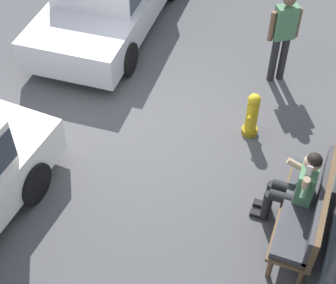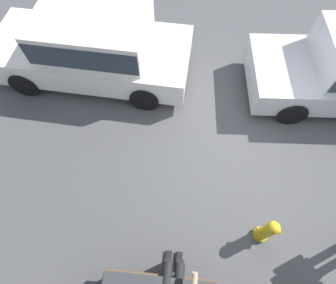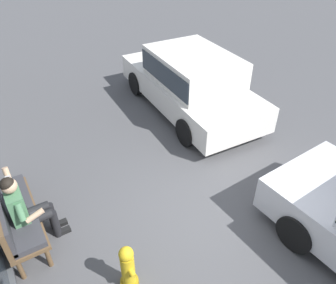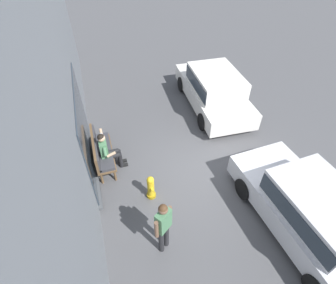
# 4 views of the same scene
# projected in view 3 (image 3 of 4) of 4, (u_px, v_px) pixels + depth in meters

# --- Properties ---
(ground_plane) EXTENTS (60.00, 60.00, 0.00)m
(ground_plane) POSITION_uv_depth(u_px,v_px,m) (209.00, 214.00, 5.68)
(ground_plane) COLOR #4C4C4F
(bench) EXTENTS (1.70, 0.55, 1.03)m
(bench) POSITION_uv_depth(u_px,v_px,m) (10.00, 212.00, 4.94)
(bench) COLOR brown
(bench) RESTS_ON ground_plane
(person_on_phone) EXTENTS (0.73, 0.74, 1.37)m
(person_on_phone) POSITION_uv_depth(u_px,v_px,m) (26.00, 208.00, 4.83)
(person_on_phone) COLOR black
(person_on_phone) RESTS_ON ground_plane
(parked_car_mid) EXTENTS (4.46, 2.11, 1.53)m
(parked_car_mid) POSITION_uv_depth(u_px,v_px,m) (191.00, 80.00, 8.08)
(parked_car_mid) COLOR white
(parked_car_mid) RESTS_ON ground_plane
(fire_hydrant) EXTENTS (0.38, 0.26, 0.81)m
(fire_hydrant) POSITION_uv_depth(u_px,v_px,m) (128.00, 268.00, 4.41)
(fire_hydrant) COLOR olive
(fire_hydrant) RESTS_ON ground_plane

